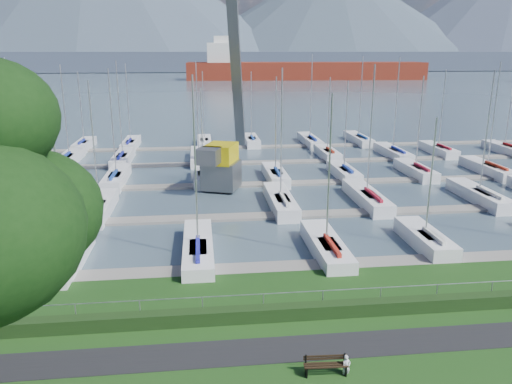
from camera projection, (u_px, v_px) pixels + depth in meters
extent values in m
cube|color=black|center=(294.00, 349.00, 22.10)|extent=(160.00, 2.00, 0.04)
cube|color=#455866|center=(205.00, 75.00, 273.56)|extent=(800.00, 540.00, 0.20)
cube|color=black|center=(284.00, 312.00, 24.49)|extent=(80.00, 0.70, 0.70)
cylinder|color=#93979B|center=(283.00, 293.00, 24.64)|extent=(80.00, 0.04, 0.04)
cube|color=#414B60|center=(203.00, 61.00, 338.71)|extent=(900.00, 80.00, 12.00)
cone|color=#3E4C5B|center=(333.00, 14.00, 417.13)|extent=(300.00, 300.00, 85.00)
cube|color=gray|center=(267.00, 269.00, 30.76)|extent=(90.00, 1.60, 0.25)
cube|color=slate|center=(250.00, 217.00, 40.32)|extent=(90.00, 1.60, 0.25)
cube|color=gray|center=(240.00, 185.00, 49.88)|extent=(90.00, 1.60, 0.25)
cube|color=gray|center=(233.00, 163.00, 59.43)|extent=(90.00, 1.60, 0.25)
cube|color=gray|center=(228.00, 148.00, 68.99)|extent=(90.00, 1.60, 0.25)
cube|color=black|center=(306.00, 371.00, 20.23)|extent=(0.08, 0.40, 0.45)
cube|color=black|center=(306.00, 359.00, 20.29)|extent=(0.05, 0.05, 0.40)
cube|color=black|center=(345.00, 369.00, 20.33)|extent=(0.08, 0.40, 0.45)
cube|color=black|center=(345.00, 357.00, 20.38)|extent=(0.05, 0.05, 0.40)
cube|color=black|center=(327.00, 367.00, 20.07)|extent=(1.80, 0.19, 0.04)
cube|color=black|center=(326.00, 365.00, 20.22)|extent=(1.80, 0.19, 0.04)
cube|color=black|center=(325.00, 363.00, 20.36)|extent=(1.80, 0.19, 0.04)
cube|color=black|center=(325.00, 359.00, 20.36)|extent=(1.80, 0.13, 0.08)
cube|color=black|center=(325.00, 356.00, 20.33)|extent=(1.80, 0.13, 0.08)
imported|color=silver|center=(347.00, 363.00, 20.22)|extent=(0.43, 0.34, 1.02)
sphere|color=black|center=(27.00, 211.00, 15.23)|extent=(4.56, 4.56, 4.56)
cube|color=#575B5E|center=(221.00, 175.00, 48.02)|extent=(4.10, 4.10, 2.60)
cube|color=gold|center=(221.00, 153.00, 47.44)|extent=(3.61, 4.09, 1.80)
cube|color=#4F5156|center=(235.00, 55.00, 49.48)|extent=(2.93, 11.22, 19.89)
cube|color=#57585E|center=(209.00, 156.00, 45.35)|extent=(2.63, 2.75, 1.40)
cube|color=maroon|center=(306.00, 73.00, 231.82)|extent=(109.97, 23.48, 10.00)
cube|color=silver|center=(223.00, 57.00, 227.46)|extent=(14.69, 14.69, 12.00)
cube|color=silver|center=(223.00, 41.00, 225.54)|extent=(8.39, 8.39, 4.00)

